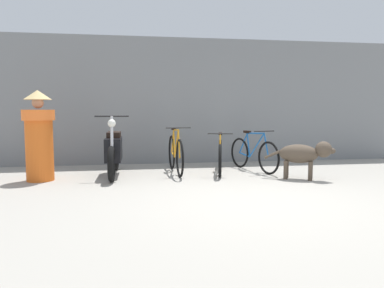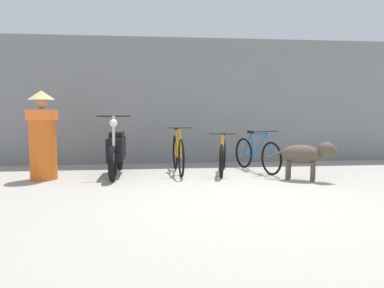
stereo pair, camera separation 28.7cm
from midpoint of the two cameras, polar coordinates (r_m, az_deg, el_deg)
name	(u,v)px [view 1 (the left image)]	position (r m, az deg, el deg)	size (l,w,h in m)	color
ground_plane	(255,199)	(5.19, 7.94, -8.29)	(60.00, 60.00, 0.00)	#9E998E
shop_wall_back	(204,101)	(8.63, 0.86, 6.53)	(9.62, 0.20, 2.81)	slate
bicycle_0	(175,154)	(7.18, -3.68, -1.48)	(0.46, 1.67, 0.90)	black
bicycle_1	(220,156)	(7.23, 3.18, -1.82)	(0.53, 1.62, 0.79)	black
bicycle_2	(253,154)	(7.49, 8.23, -1.49)	(0.58, 1.53, 0.82)	black
motorcycle	(114,151)	(7.03, -12.99, -1.11)	(0.58, 1.88, 1.11)	black
stray_dog	(304,154)	(6.72, 15.55, -1.45)	(1.09, 0.69, 0.68)	#4C3F33
person_in_robes	(39,135)	(6.91, -23.40, 1.27)	(0.73, 0.73, 1.54)	orange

